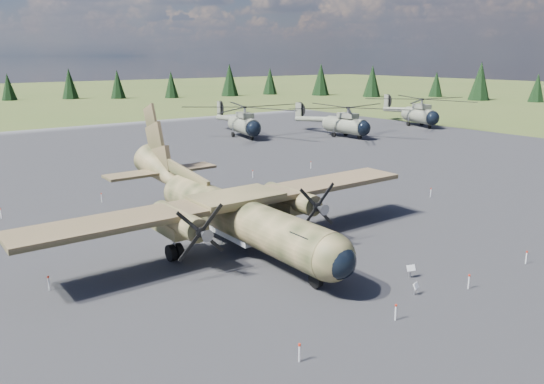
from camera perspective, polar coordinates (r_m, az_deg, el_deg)
ground at (r=38.51m, az=1.65°, el=-4.35°), size 500.00×500.00×0.00m
apron at (r=46.42m, az=-6.01°, el=-1.14°), size 120.00×120.00×0.04m
transport_plane at (r=35.54m, az=-4.72°, el=-1.54°), size 27.83×25.36×9.21m
helicopter_near at (r=83.04m, az=-3.08°, el=8.25°), size 22.90×24.32×4.93m
helicopter_mid at (r=84.05m, az=7.91°, el=8.14°), size 19.48×22.59×4.80m
helicopter_far at (r=100.06m, az=15.63°, el=8.86°), size 25.19×25.43×5.08m
info_placard_left at (r=29.65m, az=15.20°, el=-9.84°), size 0.47×0.30×0.69m
info_placard_right at (r=31.71m, az=14.70°, el=-8.04°), size 0.54×0.36×0.79m
barrier_fence at (r=38.03m, az=1.18°, el=-3.79°), size 33.12×29.62×0.85m
treeline at (r=37.17m, az=-7.11°, el=2.32°), size 284.19×290.19×10.95m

